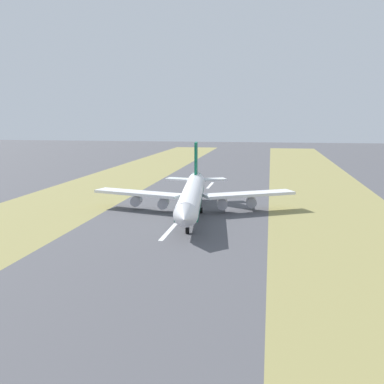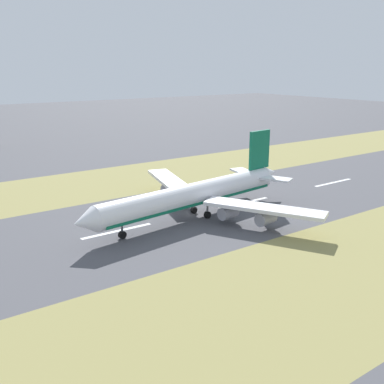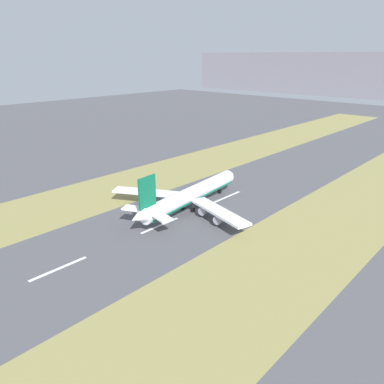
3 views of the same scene
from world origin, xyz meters
TOP-DOWN VIEW (x-y plane):
  - ground_plane at (0.00, 0.00)m, footprint 800.00×800.00m
  - grass_median_west at (-45.00, 0.00)m, footprint 40.00×600.00m
  - grass_median_east at (45.00, 0.00)m, footprint 40.00×600.00m
  - centreline_dash_near at (0.00, -58.31)m, footprint 1.20×18.00m
  - centreline_dash_mid at (0.00, -18.31)m, footprint 1.20×18.00m
  - centreline_dash_far at (0.00, 21.69)m, footprint 1.20×18.00m
  - airplane_main_jet at (-2.32, -0.20)m, footprint 63.69×67.18m

SIDE VIEW (x-z plane):
  - ground_plane at x=0.00m, z-range 0.00..0.00m
  - grass_median_west at x=-45.00m, z-range 0.00..0.01m
  - grass_median_east at x=45.00m, z-range 0.00..0.01m
  - centreline_dash_near at x=0.00m, z-range 0.00..0.01m
  - centreline_dash_mid at x=0.00m, z-range 0.00..0.01m
  - centreline_dash_far at x=0.00m, z-range 0.00..0.01m
  - airplane_main_jet at x=-2.32m, z-range -4.08..16.12m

